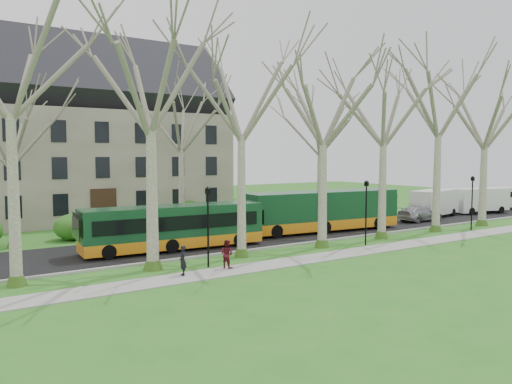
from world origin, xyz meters
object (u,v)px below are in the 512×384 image
at_px(bus_follow, 323,210).
at_px(sedan, 420,213).
at_px(van_b, 480,201).
at_px(van_c, 500,199).
at_px(bus_lead, 174,227).
at_px(van_a, 435,203).
at_px(pedestrian_a, 183,261).
at_px(pedestrian_b, 227,254).

bearing_deg(bus_follow, sedan, 3.65).
distance_m(van_b, van_c, 4.96).
xyz_separation_m(bus_lead, sedan, (24.27, 0.17, -0.76)).
relative_size(van_a, pedestrian_a, 4.01).
bearing_deg(pedestrian_a, pedestrian_b, 108.17).
bearing_deg(van_a, bus_follow, 171.40).
distance_m(bus_follow, van_c, 26.53).
bearing_deg(pedestrian_b, van_a, -100.14).
xyz_separation_m(sedan, van_c, (15.23, 1.36, 0.51)).
xyz_separation_m(bus_lead, van_c, (39.51, 1.53, -0.25)).
xyz_separation_m(bus_follow, van_b, (21.60, 0.24, -0.36)).
distance_m(bus_lead, pedestrian_b, 6.44).
relative_size(bus_lead, van_a, 1.93).
bearing_deg(van_a, van_b, -15.81).
relative_size(bus_lead, van_b, 1.98).
height_order(pedestrian_a, pedestrian_b, pedestrian_b).
height_order(sedan, pedestrian_a, pedestrian_a).
height_order(van_a, pedestrian_b, van_a).
xyz_separation_m(sedan, van_a, (3.67, 1.16, 0.62)).
distance_m(bus_lead, van_c, 39.54).
xyz_separation_m(van_a, pedestrian_a, (-30.48, -7.96, -0.56)).
bearing_deg(van_a, van_c, -10.46).
bearing_deg(sedan, pedestrian_a, 103.16).
distance_m(bus_lead, van_a, 27.98).
xyz_separation_m(bus_follow, pedestrian_b, (-12.86, -6.98, -0.88)).
relative_size(bus_lead, bus_follow, 0.89).
height_order(bus_follow, pedestrian_a, bus_follow).
bearing_deg(bus_follow, van_b, 6.37).
xyz_separation_m(sedan, van_b, (10.32, 0.65, 0.59)).
bearing_deg(van_b, van_c, 23.18).
distance_m(van_b, pedestrian_b, 35.21).
height_order(bus_follow, sedan, bus_follow).
height_order(van_c, pedestrian_b, van_c).
relative_size(sedan, pedestrian_b, 3.16).
distance_m(bus_lead, pedestrian_a, 7.14).
bearing_deg(bus_lead, van_a, 6.43).
height_order(bus_lead, van_a, bus_lead).
bearing_deg(pedestrian_b, sedan, -100.44).
bearing_deg(sedan, van_c, -85.97).
distance_m(bus_follow, van_b, 21.60).
bearing_deg(pedestrian_b, van_b, -103.83).
relative_size(van_b, van_c, 1.06).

